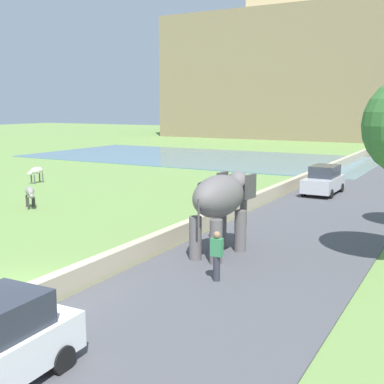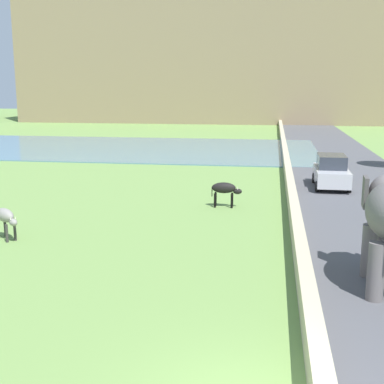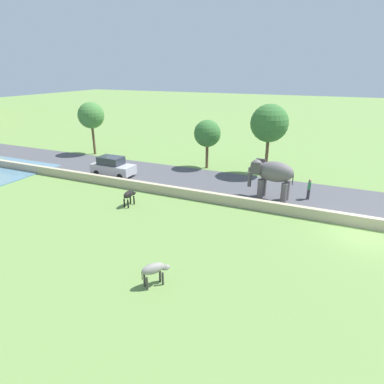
# 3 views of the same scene
# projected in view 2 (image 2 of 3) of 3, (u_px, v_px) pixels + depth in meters

# --- Properties ---
(road_surface) EXTENTS (7.00, 120.00, 0.06)m
(road_surface) POSITION_uv_depth(u_px,v_px,m) (362.00, 191.00, 27.44)
(road_surface) COLOR #4C4C51
(road_surface) RESTS_ON ground
(barrier_wall) EXTENTS (0.40, 110.00, 0.74)m
(barrier_wall) POSITION_uv_depth(u_px,v_px,m) (291.00, 190.00, 26.01)
(barrier_wall) COLOR tan
(barrier_wall) RESTS_ON ground
(lake) EXTENTS (36.00, 18.00, 0.08)m
(lake) POSITION_uv_depth(u_px,v_px,m) (111.00, 148.00, 46.25)
(lake) COLOR slate
(lake) RESTS_ON ground
(hill_distant) EXTENTS (64.00, 28.00, 20.85)m
(hill_distant) POSITION_uv_depth(u_px,v_px,m) (237.00, 55.00, 85.28)
(hill_distant) COLOR #897556
(hill_distant) RESTS_ON ground
(car_silver) EXTENTS (1.83, 4.02, 1.80)m
(car_silver) POSITION_uv_depth(u_px,v_px,m) (331.00, 172.00, 28.12)
(car_silver) COLOR #B7B7BC
(car_silver) RESTS_ON ground
(cow_grey) EXTENTS (1.31, 1.09, 1.15)m
(cow_grey) POSITION_uv_depth(u_px,v_px,m) (6.00, 217.00, 18.68)
(cow_grey) COLOR gray
(cow_grey) RESTS_ON ground
(cow_black) EXTENTS (1.39, 0.45, 1.15)m
(cow_black) POSITION_uv_depth(u_px,v_px,m) (225.00, 189.00, 23.71)
(cow_black) COLOR black
(cow_black) RESTS_ON ground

